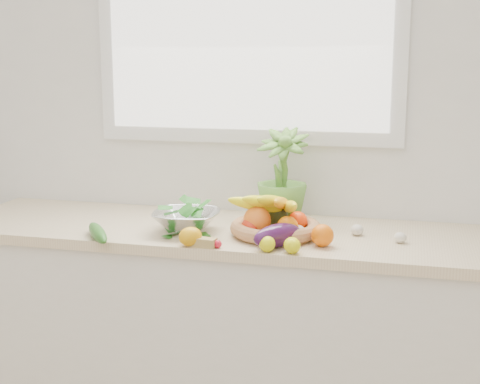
% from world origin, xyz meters
% --- Properties ---
extents(back_wall, '(4.50, 0.02, 2.70)m').
position_xyz_m(back_wall, '(0.00, 2.25, 1.35)').
color(back_wall, white).
rests_on(back_wall, ground).
extents(counter_cabinet, '(2.20, 0.58, 0.86)m').
position_xyz_m(counter_cabinet, '(0.00, 1.95, 0.43)').
color(counter_cabinet, silver).
rests_on(counter_cabinet, ground).
extents(countertop, '(2.24, 0.62, 0.04)m').
position_xyz_m(countertop, '(0.00, 1.95, 0.88)').
color(countertop, beige).
rests_on(countertop, counter_cabinet).
extents(window_frame, '(1.30, 0.03, 1.10)m').
position_xyz_m(window_frame, '(0.00, 2.23, 1.75)').
color(window_frame, white).
rests_on(window_frame, back_wall).
extents(window_pane, '(1.18, 0.01, 0.98)m').
position_xyz_m(window_pane, '(0.00, 2.21, 1.75)').
color(window_pane, white).
rests_on(window_pane, window_frame).
extents(orange_loose, '(0.10, 0.10, 0.08)m').
position_xyz_m(orange_loose, '(0.39, 1.78, 0.94)').
color(orange_loose, '#E96107').
rests_on(orange_loose, countertop).
extents(lemon_a, '(0.08, 0.09, 0.06)m').
position_xyz_m(lemon_a, '(0.30, 1.67, 0.93)').
color(lemon_a, yellow).
rests_on(lemon_a, countertop).
extents(lemon_b, '(0.11, 0.11, 0.07)m').
position_xyz_m(lemon_b, '(-0.06, 1.67, 0.93)').
color(lemon_b, orange).
rests_on(lemon_b, countertop).
extents(lemon_c, '(0.08, 0.09, 0.06)m').
position_xyz_m(lemon_c, '(0.21, 1.67, 0.93)').
color(lemon_c, yellow).
rests_on(lemon_c, countertop).
extents(apple, '(0.08, 0.08, 0.08)m').
position_xyz_m(apple, '(0.12, 1.83, 0.94)').
color(apple, red).
rests_on(apple, countertop).
extents(ginger, '(0.10, 0.05, 0.03)m').
position_xyz_m(ginger, '(-0.02, 1.67, 0.92)').
color(ginger, tan).
rests_on(ginger, countertop).
extents(garlic_a, '(0.06, 0.06, 0.04)m').
position_xyz_m(garlic_a, '(0.50, 1.96, 0.92)').
color(garlic_a, silver).
rests_on(garlic_a, countertop).
extents(garlic_b, '(0.05, 0.05, 0.04)m').
position_xyz_m(garlic_b, '(0.65, 1.90, 0.92)').
color(garlic_b, silver).
rests_on(garlic_b, countertop).
extents(garlic_c, '(0.06, 0.06, 0.05)m').
position_xyz_m(garlic_c, '(0.28, 1.89, 0.92)').
color(garlic_c, white).
rests_on(garlic_c, countertop).
extents(eggplant, '(0.19, 0.22, 0.08)m').
position_xyz_m(eggplant, '(0.24, 1.73, 0.94)').
color(eggplant, '#36103C').
rests_on(eggplant, countertop).
extents(cucumber, '(0.20, 0.25, 0.05)m').
position_xyz_m(cucumber, '(-0.42, 1.67, 0.92)').
color(cucumber, '#2D5E1B').
rests_on(cucumber, countertop).
extents(radish, '(0.04, 0.04, 0.03)m').
position_xyz_m(radish, '(0.04, 1.67, 0.91)').
color(radish, red).
rests_on(radish, countertop).
extents(potted_herb, '(0.22, 0.22, 0.37)m').
position_xyz_m(potted_herb, '(0.19, 2.07, 1.10)').
color(potted_herb, '#599034').
rests_on(potted_herb, countertop).
extents(fruit_basket, '(0.43, 0.43, 0.18)m').
position_xyz_m(fruit_basket, '(0.20, 1.88, 0.95)').
color(fruit_basket, tan).
rests_on(fruit_basket, countertop).
extents(colander_with_spinach, '(0.27, 0.27, 0.13)m').
position_xyz_m(colander_with_spinach, '(-0.14, 1.85, 0.97)').
color(colander_with_spinach, white).
rests_on(colander_with_spinach, countertop).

